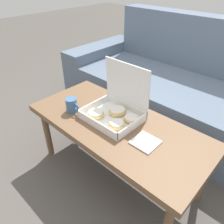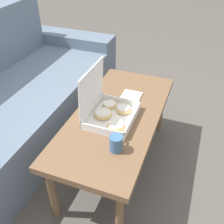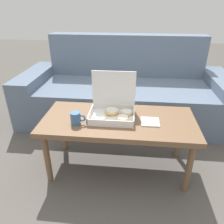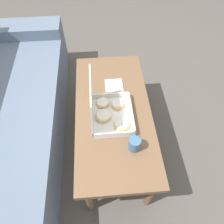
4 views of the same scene
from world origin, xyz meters
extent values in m
plane|color=#514C47|center=(0.00, 0.00, 0.00)|extent=(12.00, 12.00, 0.00)
cube|color=slate|center=(0.00, 0.70, 0.21)|extent=(1.81, 0.69, 0.42)
cube|color=slate|center=(1.02, 0.80, 0.26)|extent=(0.24, 0.89, 0.53)
cube|color=brown|center=(0.00, -0.07, 0.44)|extent=(1.14, 0.52, 0.04)
cylinder|color=brown|center=(-0.51, -0.27, 0.21)|extent=(0.04, 0.04, 0.42)
cylinder|color=brown|center=(0.51, -0.27, 0.21)|extent=(0.04, 0.04, 0.42)
cylinder|color=brown|center=(-0.51, 0.13, 0.21)|extent=(0.04, 0.04, 0.42)
cylinder|color=brown|center=(0.51, 0.13, 0.21)|extent=(0.04, 0.04, 0.42)
cube|color=white|center=(-0.05, -0.06, 0.46)|extent=(0.33, 0.27, 0.01)
cube|color=white|center=(-0.05, -0.19, 0.49)|extent=(0.33, 0.01, 0.05)
cube|color=white|center=(-0.05, 0.08, 0.49)|extent=(0.33, 0.01, 0.05)
cube|color=white|center=(-0.21, -0.06, 0.49)|extent=(0.01, 0.27, 0.05)
cube|color=white|center=(0.11, -0.06, 0.49)|extent=(0.01, 0.27, 0.05)
cube|color=white|center=(-0.05, 0.07, 0.65)|extent=(0.33, 0.02, 0.27)
torus|color=#E5BC75|center=(-0.06, 0.00, 0.48)|extent=(0.11, 0.11, 0.03)
cylinder|color=white|center=(-0.06, 0.00, 0.49)|extent=(0.09, 0.09, 0.02)
torus|color=#E5BC75|center=(-0.14, -0.12, 0.48)|extent=(0.11, 0.11, 0.03)
cylinder|color=white|center=(-0.14, -0.12, 0.49)|extent=(0.09, 0.09, 0.01)
torus|color=#E5BC75|center=(0.06, 0.00, 0.48)|extent=(0.09, 0.09, 0.03)
cylinder|color=white|center=(0.06, 0.00, 0.49)|extent=(0.08, 0.08, 0.01)
torus|color=#E5BC75|center=(0.03, -0.11, 0.48)|extent=(0.10, 0.10, 0.03)
cylinder|color=white|center=(0.03, -0.11, 0.49)|extent=(0.08, 0.08, 0.01)
cylinder|color=#3D6693|center=(-0.30, -0.17, 0.50)|extent=(0.07, 0.07, 0.09)
torus|color=#3D6693|center=(-0.25, -0.17, 0.51)|extent=(0.05, 0.01, 0.05)
cube|color=white|center=(0.23, -0.10, 0.46)|extent=(0.13, 0.13, 0.01)
camera|label=1|loc=(0.70, -0.85, 1.25)|focal=35.00mm
camera|label=2|loc=(-1.25, -0.51, 1.46)|focal=42.00mm
camera|label=3|loc=(0.10, -1.49, 1.25)|focal=35.00mm
camera|label=4|loc=(-0.91, 0.01, 1.66)|focal=35.00mm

